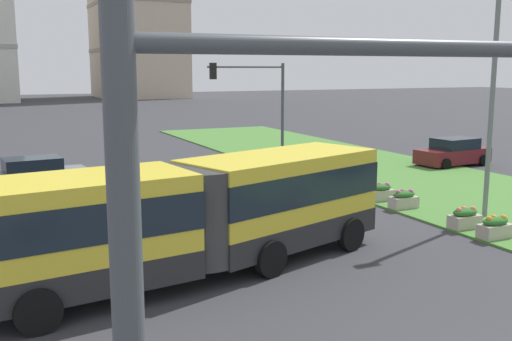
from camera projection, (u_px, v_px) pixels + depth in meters
articulated_bus at (199, 214)px, 15.80m from camera, size 11.96×5.13×3.00m
car_maroon_sedan at (453, 153)px, 33.80m from camera, size 4.54×2.34×1.58m
car_grey_wagon at (36, 176)px, 26.43m from camera, size 4.56×2.38×1.58m
flower_planter_2 at (495, 227)px, 19.16m from camera, size 1.10×0.56×0.74m
flower_planter_3 at (465, 218)px, 20.35m from camera, size 1.10×0.56×0.74m
flower_planter_4 at (404, 199)px, 23.26m from camera, size 1.10×0.56×0.74m
flower_planter_5 at (380, 192)px, 24.60m from camera, size 1.10×0.56×0.74m
traffic_light_near_left at (346, 321)px, 3.50m from camera, size 3.87×0.28×5.77m
traffic_light_far_right at (258, 98)px, 30.46m from camera, size 4.24×0.28×5.74m
streetlight_median at (494, 77)px, 21.19m from camera, size 0.70×0.28×9.43m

